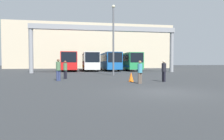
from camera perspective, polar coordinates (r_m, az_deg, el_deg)
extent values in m
plane|color=#2D3033|center=(10.39, 14.60, -6.18)|extent=(200.00, 200.00, 0.00)
cube|color=beige|center=(57.05, -5.83, 6.47)|extent=(43.23, 12.00, 11.61)
cylinder|color=gray|center=(30.09, -22.14, 5.04)|extent=(0.60, 0.60, 6.19)
cylinder|color=gray|center=(32.97, 16.67, 4.84)|extent=(0.60, 0.60, 6.19)
cube|color=gray|center=(30.14, -1.82, 11.78)|extent=(21.65, 0.80, 0.70)
cube|color=red|center=(37.48, -11.89, 2.55)|extent=(2.56, 12.17, 2.88)
cube|color=black|center=(31.43, -12.23, 3.61)|extent=(2.35, 0.06, 1.61)
cube|color=black|center=(37.49, -11.90, 3.37)|extent=(2.59, 10.35, 1.21)
cube|color=orange|center=(37.48, -11.88, 1.14)|extent=(2.59, 11.56, 0.24)
cylinder|color=black|center=(34.14, -13.92, 0.34)|extent=(0.28, 0.91, 0.91)
cylinder|color=black|center=(34.07, -10.16, 0.37)|extent=(0.28, 0.91, 0.91)
cylinder|color=black|center=(40.94, -13.30, 0.63)|extent=(0.28, 0.91, 0.91)
cylinder|color=black|center=(40.88, -10.16, 0.66)|extent=(0.28, 0.91, 0.91)
cube|color=silver|center=(37.18, -6.30, 2.59)|extent=(2.50, 11.44, 2.88)
cube|color=black|center=(31.50, -5.61, 3.65)|extent=(2.30, 0.06, 1.61)
cube|color=black|center=(37.19, -6.31, 3.41)|extent=(2.53, 9.72, 1.21)
cube|color=orange|center=(37.18, -6.30, 1.17)|extent=(2.53, 10.87, 0.24)
cylinder|color=black|center=(33.94, -7.77, 0.37)|extent=(0.28, 0.91, 0.91)
cylinder|color=black|center=(34.10, -4.10, 0.40)|extent=(0.28, 0.91, 0.91)
cylinder|color=black|center=(40.33, -8.15, 0.65)|extent=(0.28, 0.91, 0.91)
cylinder|color=black|center=(40.47, -5.06, 0.67)|extent=(0.28, 0.91, 0.91)
cube|color=#1959A5|center=(38.03, -0.88, 2.60)|extent=(2.52, 12.32, 2.89)
cube|color=black|center=(32.00, 0.89, 3.64)|extent=(2.32, 0.06, 1.62)
cube|color=black|center=(38.04, -0.88, 3.40)|extent=(2.55, 10.47, 1.21)
cube|color=#1966B2|center=(38.04, -0.88, 1.20)|extent=(2.55, 11.70, 0.24)
cylinder|color=black|center=(34.47, -1.77, 0.52)|extent=(0.28, 1.04, 1.04)
cylinder|color=black|center=(34.86, 1.82, 0.54)|extent=(0.28, 1.04, 1.04)
cylinder|color=black|center=(41.30, -3.16, 0.79)|extent=(0.28, 1.04, 1.04)
cylinder|color=black|center=(41.63, -0.15, 0.80)|extent=(0.28, 1.04, 1.04)
cube|color=#268C4C|center=(38.70, 4.45, 2.56)|extent=(2.43, 12.15, 2.85)
cube|color=black|center=(32.89, 7.12, 3.54)|extent=(2.23, 0.06, 1.60)
cube|color=black|center=(38.71, 4.45, 3.34)|extent=(2.46, 10.33, 1.20)
cube|color=#1966B2|center=(38.70, 4.45, 1.21)|extent=(2.46, 11.54, 0.24)
cylinder|color=black|center=(35.16, 4.18, 0.53)|extent=(0.28, 1.02, 1.02)
cylinder|color=black|center=(35.74, 7.46, 0.55)|extent=(0.28, 1.02, 1.02)
cylinder|color=black|center=(41.78, 1.87, 0.79)|extent=(0.28, 1.02, 1.02)
cylinder|color=black|center=(42.27, 4.67, 0.80)|extent=(0.28, 1.02, 1.02)
cylinder|color=navy|center=(16.91, -14.81, -1.55)|extent=(0.19, 0.19, 0.85)
cylinder|color=navy|center=(16.84, -15.32, -1.57)|extent=(0.19, 0.19, 0.85)
cylinder|color=#4C724C|center=(16.84, -15.09, 1.08)|extent=(0.37, 0.37, 0.71)
sphere|color=brown|center=(16.84, -15.10, 2.68)|extent=(0.23, 0.23, 0.23)
cylinder|color=black|center=(15.96, 14.76, -1.87)|extent=(0.18, 0.18, 0.79)
cylinder|color=black|center=(16.08, 14.40, -1.84)|extent=(0.18, 0.18, 0.79)
cylinder|color=black|center=(15.99, 14.60, 0.73)|extent=(0.35, 0.35, 0.66)
sphere|color=beige|center=(15.98, 14.62, 2.29)|extent=(0.21, 0.21, 0.21)
cylinder|color=brown|center=(14.20, 7.74, -2.34)|extent=(0.18, 0.18, 0.77)
cylinder|color=brown|center=(14.29, 8.21, -2.31)|extent=(0.18, 0.18, 0.77)
cylinder|color=teal|center=(14.21, 7.99, 0.52)|extent=(0.34, 0.34, 0.64)
sphere|color=#8C6647|center=(14.20, 8.00, 2.25)|extent=(0.21, 0.21, 0.21)
cylinder|color=black|center=(18.79, -13.36, -1.27)|extent=(0.18, 0.18, 0.79)
cylinder|color=black|center=(18.69, -13.00, -1.28)|extent=(0.18, 0.18, 0.79)
cylinder|color=#4C724C|center=(18.72, -13.20, 0.94)|extent=(0.34, 0.34, 0.66)
sphere|color=brown|center=(18.71, -13.21, 2.27)|extent=(0.21, 0.21, 0.21)
cone|color=orange|center=(15.63, 5.48, -1.97)|extent=(0.40, 0.40, 0.75)
cylinder|color=#595B60|center=(23.11, 0.40, 8.04)|extent=(0.20, 0.20, 7.74)
sphere|color=beige|center=(23.86, 0.40, 17.69)|extent=(0.36, 0.36, 0.36)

